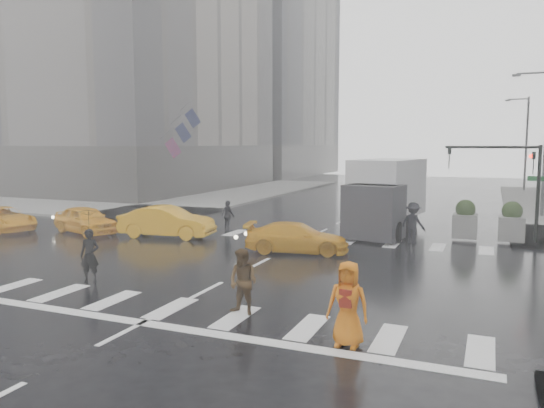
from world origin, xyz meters
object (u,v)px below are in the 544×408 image
at_px(pedestrian_brown, 243,282).
at_px(taxi_mid, 167,222).
at_px(traffic_signal_pole, 514,174).
at_px(pedestrian_orange, 348,304).
at_px(box_truck, 384,194).
at_px(taxi_front, 86,220).

bearing_deg(pedestrian_brown, taxi_mid, 141.92).
bearing_deg(traffic_signal_pole, pedestrian_brown, -116.85).
xyz_separation_m(traffic_signal_pole, pedestrian_orange, (-3.80, -14.81, -2.24)).
distance_m(pedestrian_orange, box_truck, 16.12).
xyz_separation_m(pedestrian_brown, taxi_mid, (-8.58, 9.26, -0.13)).
relative_size(traffic_signal_pole, pedestrian_orange, 2.32).
distance_m(taxi_front, box_truck, 15.33).
bearing_deg(box_truck, pedestrian_brown, -83.99).
xyz_separation_m(taxi_front, taxi_mid, (4.46, 0.65, 0.06)).
relative_size(pedestrian_brown, taxi_mid, 0.38).
height_order(pedestrian_orange, taxi_front, pedestrian_orange).
relative_size(taxi_mid, box_truck, 0.66).
height_order(traffic_signal_pole, box_truck, traffic_signal_pole).
bearing_deg(pedestrian_brown, pedestrian_orange, -10.58).
xyz_separation_m(pedestrian_orange, box_truck, (-2.21, 15.93, 1.02)).
bearing_deg(pedestrian_brown, taxi_front, 155.65).
bearing_deg(taxi_front, box_truck, -47.29).
distance_m(pedestrian_orange, taxi_front, 18.88).
bearing_deg(box_truck, taxi_mid, -140.15).
relative_size(traffic_signal_pole, taxi_mid, 0.97).
bearing_deg(box_truck, traffic_signal_pole, -1.00).
xyz_separation_m(pedestrian_brown, taxi_front, (-13.04, 8.62, -0.18)).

